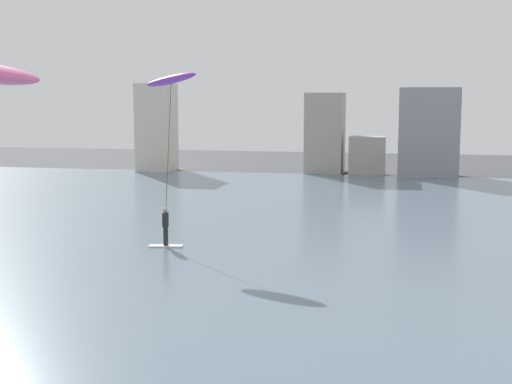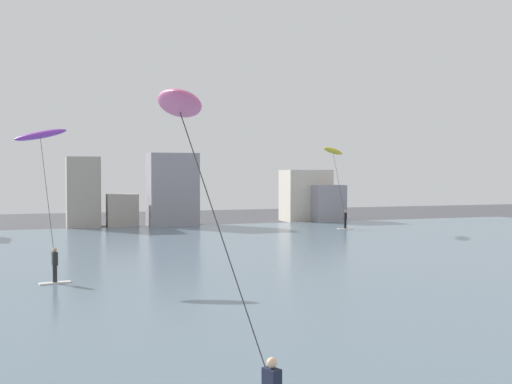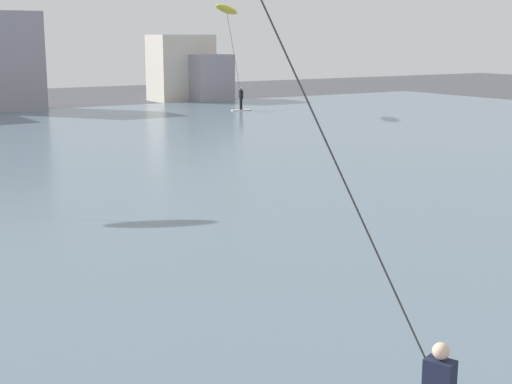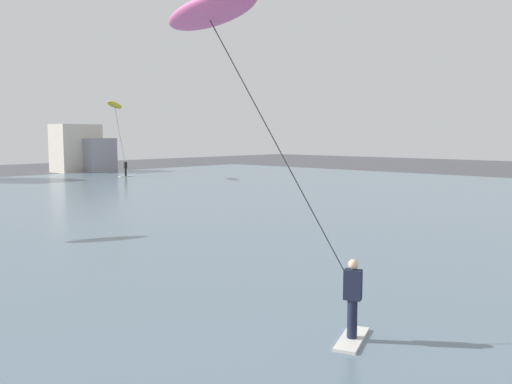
# 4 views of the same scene
# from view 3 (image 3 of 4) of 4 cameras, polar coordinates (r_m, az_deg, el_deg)

# --- Properties ---
(water_bay) EXTENTS (84.00, 52.00, 0.10)m
(water_bay) POSITION_cam_3_polar(r_m,az_deg,el_deg) (29.95, -13.49, 1.52)
(water_bay) COLOR slate
(water_bay) RESTS_ON ground
(kitesurfer_yellow) EXTENTS (4.03, 2.98, 7.35)m
(kitesurfer_yellow) POSITION_cam_3_polar(r_m,az_deg,el_deg) (51.63, -2.14, 13.10)
(kitesurfer_yellow) COLOR silver
(kitesurfer_yellow) RESTS_ON water_bay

